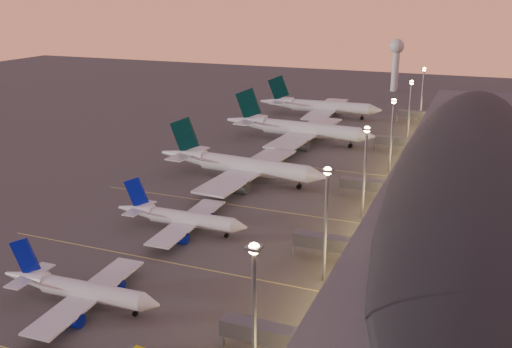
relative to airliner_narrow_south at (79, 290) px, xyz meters
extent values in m
plane|color=#423F3D|center=(6.45, 28.11, -3.33)|extent=(700.00, 700.00, 0.00)
cylinder|color=silver|center=(3.13, 0.14, 0.06)|extent=(22.43, 4.78, 3.79)
cone|color=silver|center=(16.05, 0.71, 0.06)|extent=(3.76, 3.95, 3.79)
cone|color=silver|center=(-13.03, -0.58, 0.53)|extent=(10.22, 4.24, 3.79)
cube|color=silver|center=(2.05, 0.09, -0.60)|extent=(7.88, 32.20, 0.42)
cylinder|color=#071081|center=(2.46, 7.14, -1.88)|extent=(5.15, 3.07, 2.85)
cylinder|color=#071081|center=(3.08, -6.90, -1.88)|extent=(5.15, 3.07, 2.85)
cube|color=#071081|center=(-12.53, -0.55, 5.45)|extent=(6.97, 0.88, 8.23)
cube|color=silver|center=(-11.81, -0.52, 1.10)|extent=(4.10, 11.65, 0.27)
cylinder|color=black|center=(12.48, 0.55, -2.59)|extent=(0.32, 0.32, 1.50)
cylinder|color=black|center=(12.48, 0.55, -2.80)|extent=(1.09, 0.71, 1.06)
cylinder|color=black|center=(1.22, 2.71, -2.59)|extent=(0.32, 0.32, 1.50)
cylinder|color=black|center=(1.22, 2.71, -2.80)|extent=(1.09, 0.71, 1.06)
cylinder|color=black|center=(1.45, -2.59, -2.59)|extent=(0.32, 0.32, 1.50)
cylinder|color=black|center=(1.45, -2.59, -2.80)|extent=(1.09, 0.71, 1.06)
cylinder|color=silver|center=(3.53, 40.72, 0.20)|extent=(23.28, 4.54, 3.95)
cone|color=silver|center=(16.99, 41.06, 0.20)|extent=(3.84, 4.04, 3.95)
cone|color=silver|center=(-13.29, 40.29, 0.69)|extent=(10.57, 4.21, 3.95)
cube|color=silver|center=(2.41, 40.69, -0.49)|extent=(7.57, 33.40, 0.43)
cylinder|color=#071081|center=(2.97, 48.02, -1.83)|extent=(5.31, 3.09, 2.96)
cylinder|color=#071081|center=(3.34, 33.40, -1.83)|extent=(5.31, 3.09, 2.96)
cube|color=#071081|center=(-12.77, 40.31, 5.81)|extent=(7.24, 0.78, 8.56)
cube|color=silver|center=(-12.02, 40.33, 1.28)|extent=(4.04, 12.06, 0.28)
cylinder|color=black|center=(13.27, 40.97, -2.56)|extent=(0.32, 0.32, 1.56)
cylinder|color=black|center=(13.27, 40.97, -2.78)|extent=(1.12, 0.72, 1.11)
cylinder|color=black|center=(1.59, 43.44, -2.56)|extent=(0.32, 0.32, 1.56)
cylinder|color=black|center=(1.59, 43.44, -2.78)|extent=(1.12, 0.72, 1.11)
cylinder|color=black|center=(1.73, 37.91, -2.56)|extent=(0.32, 0.32, 1.56)
cylinder|color=black|center=(1.73, 37.91, -2.78)|extent=(1.12, 0.72, 1.11)
cylinder|color=silver|center=(3.01, 85.17, 1.83)|extent=(38.24, 8.22, 5.74)
cone|color=silver|center=(24.99, 83.72, 1.83)|extent=(6.48, 6.13, 5.74)
cone|color=silver|center=(-24.47, 86.98, 2.55)|extent=(17.48, 6.85, 5.74)
cube|color=silver|center=(1.17, 85.29, 0.82)|extent=(14.65, 56.07, 0.63)
cylinder|color=#56585D|center=(3.20, 97.38, -1.11)|extent=(8.83, 4.86, 4.30)
cylinder|color=#56585D|center=(1.59, 73.03, -1.11)|extent=(8.83, 4.86, 4.30)
cube|color=black|center=(-23.62, 86.92, 9.96)|extent=(11.35, 1.60, 12.73)
cube|color=silver|center=(-22.40, 86.84, 3.41)|extent=(7.42, 20.33, 0.40)
cylinder|color=black|center=(18.91, 84.12, -2.19)|extent=(0.49, 0.49, 2.29)
cylinder|color=black|center=(18.91, 84.12, -2.53)|extent=(1.67, 1.11, 1.61)
cylinder|color=black|center=(0.22, 89.38, -2.19)|extent=(0.49, 0.49, 2.29)
cylinder|color=black|center=(0.22, 89.38, -2.53)|extent=(1.67, 1.11, 1.61)
cylinder|color=black|center=(-0.31, 81.36, -2.19)|extent=(0.49, 0.49, 2.29)
cylinder|color=black|center=(-0.31, 81.36, -2.53)|extent=(1.67, 1.11, 1.61)
cylinder|color=silver|center=(5.33, 141.34, 2.24)|extent=(41.30, 8.88, 6.20)
cone|color=silver|center=(29.07, 139.77, 2.24)|extent=(7.00, 6.62, 6.20)
cone|color=silver|center=(-24.35, 143.30, 3.02)|extent=(18.87, 7.40, 6.20)
cube|color=silver|center=(3.35, 141.47, 1.16)|extent=(15.82, 60.55, 0.68)
cylinder|color=#56585D|center=(5.54, 154.53, -0.93)|extent=(9.54, 5.25, 4.65)
cylinder|color=#56585D|center=(3.80, 128.23, -0.93)|extent=(9.54, 5.25, 4.65)
cube|color=black|center=(-23.42, 143.24, 11.02)|extent=(12.26, 1.73, 13.75)
cube|color=silver|center=(-22.10, 143.15, 3.95)|extent=(8.02, 21.95, 0.43)
cylinder|color=black|center=(22.50, 140.20, -2.10)|extent=(0.53, 0.53, 2.48)
cylinder|color=black|center=(22.50, 140.20, -2.47)|extent=(1.80, 1.20, 1.73)
cylinder|color=black|center=(2.32, 145.88, -2.10)|extent=(0.53, 0.53, 2.48)
cylinder|color=black|center=(2.32, 145.88, -2.47)|extent=(1.80, 1.20, 1.73)
cylinder|color=black|center=(1.75, 137.23, -2.10)|extent=(0.53, 0.53, 2.48)
cylinder|color=black|center=(1.75, 137.23, -2.47)|extent=(1.80, 1.20, 1.73)
cylinder|color=silver|center=(-0.50, 194.31, 1.92)|extent=(38.80, 7.23, 5.84)
cone|color=silver|center=(21.91, 195.12, 1.92)|extent=(6.44, 6.06, 5.84)
cone|color=silver|center=(-28.50, 193.30, 2.65)|extent=(17.64, 6.47, 5.84)
cube|color=silver|center=(-2.36, 194.24, 0.90)|extent=(13.25, 56.81, 0.64)
cylinder|color=#56585D|center=(-1.57, 206.70, -1.07)|extent=(8.87, 4.69, 4.38)
cylinder|color=#56585D|center=(-0.67, 181.88, -1.07)|extent=(8.87, 4.69, 4.38)
cube|color=black|center=(-27.63, 193.33, 10.19)|extent=(11.54, 1.29, 12.96)
cube|color=silver|center=(-26.39, 193.37, 3.53)|extent=(6.96, 20.53, 0.41)
cylinder|color=black|center=(15.71, 194.90, -2.17)|extent=(0.48, 0.48, 2.34)
cylinder|color=black|center=(15.71, 194.90, -2.52)|extent=(1.67, 1.08, 1.63)
cylinder|color=black|center=(-3.76, 198.28, -2.17)|extent=(0.48, 0.48, 2.34)
cylinder|color=black|center=(-3.76, 198.28, -2.52)|extent=(1.67, 1.08, 1.63)
cylinder|color=black|center=(-3.46, 190.11, -2.17)|extent=(0.48, 0.48, 2.34)
cylinder|color=black|center=(-3.46, 190.11, -2.52)|extent=(1.67, 1.08, 1.63)
cube|color=#4E4E53|center=(68.45, 100.61, 2.67)|extent=(40.00, 255.00, 12.00)
ellipsoid|color=black|center=(68.45, 100.61, 8.67)|extent=(39.00, 253.00, 10.92)
cube|color=#F2BE58|center=(48.25, 100.61, 1.67)|extent=(0.40, 244.80, 8.00)
cube|color=#56585D|center=(40.45, -1.89, 1.17)|extent=(16.00, 3.20, 3.00)
cylinder|color=slate|center=(32.45, -1.89, -1.13)|extent=(0.70, 0.70, 4.40)
cube|color=#56585D|center=(40.45, 38.11, 1.17)|extent=(16.00, 3.20, 3.00)
cylinder|color=slate|center=(32.45, 38.11, -1.13)|extent=(0.70, 0.70, 4.40)
cube|color=#56585D|center=(40.45, 83.11, 1.17)|extent=(16.00, 3.20, 3.00)
cylinder|color=slate|center=(32.45, 83.11, -1.13)|extent=(0.70, 0.70, 4.40)
cube|color=#56585D|center=(40.45, 140.11, 1.17)|extent=(16.00, 3.20, 3.00)
cylinder|color=slate|center=(32.45, 140.11, -1.13)|extent=(0.70, 0.70, 4.40)
cube|color=#56585D|center=(40.45, 196.11, 1.17)|extent=(16.00, 3.20, 3.00)
cylinder|color=slate|center=(32.45, 196.11, -1.13)|extent=(0.70, 0.70, 4.40)
cylinder|color=slate|center=(42.45, -11.89, 9.17)|extent=(0.70, 0.70, 25.00)
cube|color=slate|center=(42.45, -11.89, 21.87)|extent=(2.20, 2.20, 0.50)
sphere|color=#FFC165|center=(42.45, -11.89, 21.67)|extent=(1.80, 1.80, 1.80)
cylinder|color=slate|center=(42.45, 28.11, 9.17)|extent=(0.70, 0.70, 25.00)
cube|color=slate|center=(42.45, 28.11, 21.87)|extent=(2.20, 2.20, 0.50)
sphere|color=#FFC165|center=(42.45, 28.11, 21.67)|extent=(1.80, 1.80, 1.80)
cylinder|color=slate|center=(42.45, 68.11, 9.17)|extent=(0.70, 0.70, 25.00)
cube|color=slate|center=(42.45, 68.11, 21.87)|extent=(2.20, 2.20, 0.50)
sphere|color=#FFC165|center=(42.45, 68.11, 21.67)|extent=(1.80, 1.80, 1.80)
cylinder|color=slate|center=(42.45, 113.11, 9.17)|extent=(0.70, 0.70, 25.00)
cube|color=slate|center=(42.45, 113.11, 21.87)|extent=(2.20, 2.20, 0.50)
sphere|color=#FFC165|center=(42.45, 113.11, 21.67)|extent=(1.80, 1.80, 1.80)
cylinder|color=slate|center=(42.45, 158.11, 9.17)|extent=(0.70, 0.70, 25.00)
cube|color=slate|center=(42.45, 158.11, 21.87)|extent=(2.20, 2.20, 0.50)
sphere|color=#FFC165|center=(42.45, 158.11, 21.67)|extent=(1.80, 1.80, 1.80)
cylinder|color=slate|center=(42.45, 203.11, 9.17)|extent=(0.70, 0.70, 25.00)
cube|color=slate|center=(42.45, 203.11, 21.87)|extent=(2.20, 2.20, 0.50)
sphere|color=#FFC165|center=(42.45, 203.11, 21.67)|extent=(1.80, 1.80, 1.80)
cylinder|color=silver|center=(16.45, 288.11, 9.67)|extent=(4.40, 4.40, 26.00)
sphere|color=silver|center=(16.45, 288.11, 24.67)|extent=(9.00, 9.00, 9.00)
cube|color=#D8C659|center=(6.45, 23.11, -3.33)|extent=(90.00, 0.36, 0.00)
cube|color=#D8C659|center=(6.45, 63.11, -3.33)|extent=(90.00, 0.36, 0.00)
cube|color=#D8C659|center=(6.45, 108.11, -3.33)|extent=(90.00, 0.36, 0.00)
cube|color=#D8C659|center=(6.45, 163.11, -3.33)|extent=(90.00, 0.36, 0.00)
cube|color=#D6C302|center=(37.87, 2.41, -2.76)|extent=(2.98, 2.66, 1.16)
cube|color=#56585D|center=(36.25, 1.43, -2.91)|extent=(1.97, 1.93, 0.84)
cylinder|color=black|center=(38.27, 3.57, -3.10)|extent=(0.50, 0.40, 0.46)
cylinder|color=black|center=(39.09, 2.22, -3.10)|extent=(0.50, 0.40, 0.46)
cylinder|color=black|center=(36.65, 2.59, -3.10)|extent=(0.50, 0.40, 0.46)
cylinder|color=black|center=(37.47, 1.24, -3.10)|extent=(0.50, 0.40, 0.46)
camera|label=1|loc=(70.49, -80.55, 56.51)|focal=40.00mm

